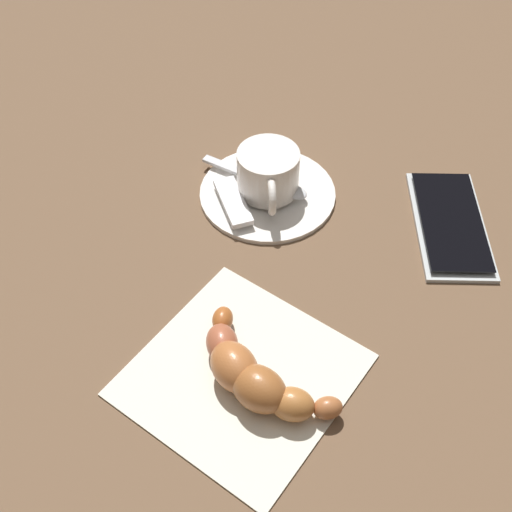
% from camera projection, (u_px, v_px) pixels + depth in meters
% --- Properties ---
extents(ground_plane, '(1.80, 1.80, 0.00)m').
position_uv_depth(ground_plane, '(257.00, 269.00, 0.62)').
color(ground_plane, brown).
extents(saucer, '(0.14, 0.14, 0.01)m').
position_uv_depth(saucer, '(268.00, 192.00, 0.68)').
color(saucer, white).
rests_on(saucer, ground).
extents(espresso_cup, '(0.08, 0.07, 0.05)m').
position_uv_depth(espresso_cup, '(268.00, 172.00, 0.66)').
color(espresso_cup, white).
rests_on(espresso_cup, saucer).
extents(teaspoon, '(0.02, 0.12, 0.01)m').
position_uv_depth(teaspoon, '(271.00, 184.00, 0.68)').
color(teaspoon, silver).
rests_on(teaspoon, saucer).
extents(sugar_packet, '(0.06, 0.07, 0.01)m').
position_uv_depth(sugar_packet, '(233.00, 202.00, 0.66)').
color(sugar_packet, white).
rests_on(sugar_packet, saucer).
extents(napkin, '(0.19, 0.19, 0.00)m').
position_uv_depth(napkin, '(241.00, 374.00, 0.54)').
color(napkin, silver).
rests_on(napkin, ground).
extents(croissant, '(0.08, 0.14, 0.04)m').
position_uv_depth(croissant, '(251.00, 375.00, 0.52)').
color(croissant, '#AA5827').
rests_on(croissant, napkin).
extents(cell_phone, '(0.16, 0.13, 0.01)m').
position_uv_depth(cell_phone, '(450.00, 223.00, 0.65)').
color(cell_phone, '#B4BABB').
rests_on(cell_phone, ground).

